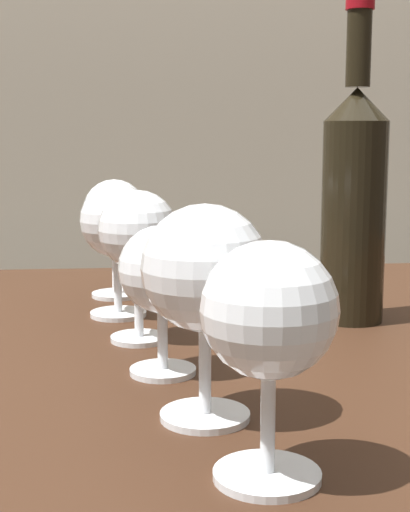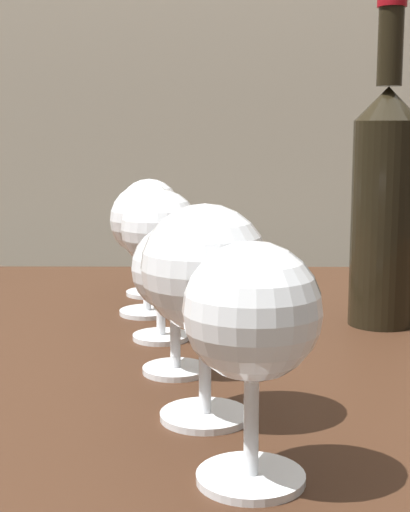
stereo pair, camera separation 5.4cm
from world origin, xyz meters
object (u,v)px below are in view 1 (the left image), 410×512
Objects in this scene: wine_glass_chardonnay at (205,270)px; wine_glass_pinot at (162,273)px; wine_bottle at (354,198)px; wine_glass_empty at (117,225)px; wine_glass_port at (138,234)px; wine_glass_white at (115,214)px; wine_glass_rose at (269,315)px.

wine_glass_chardonnay reaches higher than wine_glass_pinot.
wine_glass_chardonnay is 0.46× the size of wine_bottle.
wine_glass_empty is 0.26m from wine_bottle.
wine_bottle reaches higher than wine_glass_chardonnay.
wine_glass_port reaches higher than wine_glass_pinot.
wine_glass_white is (-0.00, 0.10, 0.00)m from wine_glass_empty.
wine_glass_port is at bearing -165.08° from wine_bottle.
wine_bottle reaches higher than wine_glass_rose.
wine_glass_port reaches higher than wine_glass_empty.
wine_glass_pinot is at bearing -78.78° from wine_glass_empty.
wine_glass_chardonnay reaches higher than wine_glass_empty.
wine_bottle is at bearing -29.45° from wine_glass_white.
wine_glass_port reaches higher than wine_glass_white.
wine_glass_pinot is 0.28m from wine_bottle.
wine_glass_chardonnay is at bearing -123.99° from wine_bottle.
wine_glass_pinot is 0.38× the size of wine_bottle.
wine_glass_pinot is 0.11m from wine_glass_port.
wine_glass_rose is 0.10m from wine_glass_chardonnay.
wine_glass_chardonnay is at bearing -80.16° from wine_glass_white.
wine_bottle is at bearing 67.22° from wine_glass_rose.
wine_glass_rose is at bearing -79.02° from wine_glass_white.
wine_glass_white is (-0.05, 0.31, 0.02)m from wine_glass_pinot.
wine_bottle is at bearing 56.01° from wine_glass_chardonnay.
wine_glass_port is (-0.02, 0.11, 0.02)m from wine_glass_pinot.
wine_glass_rose is 0.98× the size of wine_glass_empty.
wine_bottle is at bearing 14.92° from wine_glass_port.
wine_glass_chardonnay is at bearing 105.67° from wine_glass_rose.
wine_glass_pinot is 0.32m from wine_glass_white.
wine_glass_rose is 0.22m from wine_glass_pinot.
wine_glass_port is at bearing -77.88° from wine_glass_empty.
wine_glass_white reaches higher than wine_glass_pinot.
wine_glass_rose is at bearing -74.33° from wine_glass_chardonnay.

